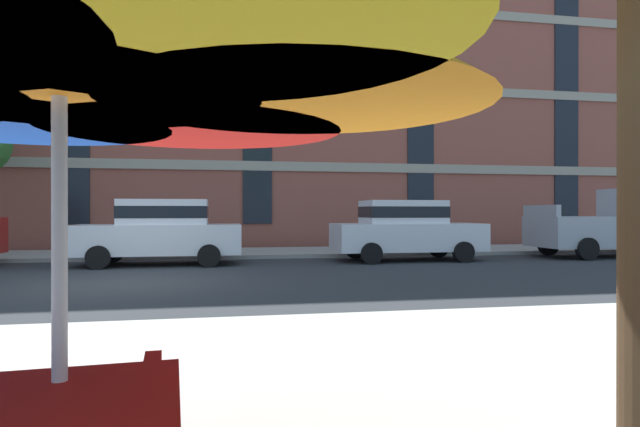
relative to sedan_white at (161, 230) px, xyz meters
The scene contains 7 objects.
ground_plane 3.83m from the sedan_white, 94.68° to the right, with size 120.00×120.00×0.00m, color #2D3033.
sidewalk_far 3.24m from the sedan_white, 95.58° to the left, with size 56.00×3.60×0.12m, color #9E998E.
apartment_building 14.23m from the sedan_white, 91.54° to the left, with size 39.37×12.08×19.20m.
sedan_white is the anchor object (origin of this frame).
sedan_white_midblock 7.01m from the sedan_white, ahead, with size 4.40×1.98×1.78m.
pickup_silver 14.16m from the sedan_white, ahead, with size 5.10×2.12×2.20m.
patio_umbrella 12.80m from the sedan_white, 85.53° to the right, with size 3.57×3.32×2.50m.
Camera 1 is at (1.93, -11.24, 1.44)m, focal length 29.69 mm.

